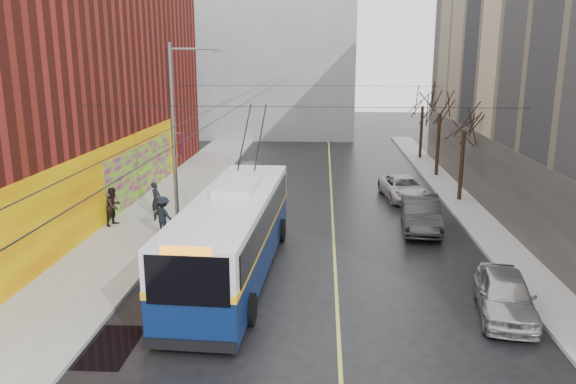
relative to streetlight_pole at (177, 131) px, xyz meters
name	(u,v)px	position (x,y,z in m)	size (l,w,h in m)	color
ground	(291,322)	(6.14, -10.00, -4.85)	(140.00, 140.00, 0.00)	black
sidewalk_left	(156,214)	(-1.86, 2.00, -4.77)	(4.00, 60.00, 0.15)	gray
sidewalk_right	(477,220)	(15.14, 2.00, -4.77)	(2.00, 60.00, 0.15)	gray
lane_line	(332,208)	(7.64, 4.00, -4.84)	(0.12, 50.00, 0.01)	#BFB74C
building_left	(18,82)	(-9.85, 3.99, 2.14)	(12.11, 36.00, 14.00)	#581A11
building_far	(259,49)	(0.14, 34.99, 4.17)	(20.50, 12.10, 18.00)	gray
streetlight_pole	(177,131)	(0.00, 0.00, 0.00)	(2.65, 0.60, 9.00)	slate
catenary_wires	(261,95)	(3.60, 4.77, 1.40)	(18.00, 60.00, 0.22)	black
tree_near	(465,117)	(15.14, 6.00, 0.13)	(3.20, 3.20, 6.40)	black
tree_mid	(441,102)	(15.14, 13.00, 0.41)	(3.20, 3.20, 6.68)	black
tree_far	(423,97)	(15.14, 20.00, 0.30)	(3.20, 3.20, 6.57)	black
puddle	(93,346)	(0.34, -11.89, -4.84)	(2.48, 2.67, 0.01)	black
pigeons_flying	(245,88)	(3.44, -0.38, 2.09)	(2.44, 0.99, 2.23)	slate
trolleybus	(233,232)	(3.64, -5.96, -3.14)	(3.47, 13.05, 6.13)	#091944
parked_car_a	(505,295)	(13.14, -9.03, -4.11)	(1.74, 4.32, 1.47)	#9FA0A3
parked_car_b	(421,214)	(11.94, 0.36, -4.03)	(1.73, 4.97, 1.64)	#29292C
parked_car_c	(404,188)	(11.94, 6.45, -4.17)	(2.23, 4.84, 1.35)	silver
following_car	(249,172)	(2.10, 10.13, -4.11)	(1.74, 4.33, 1.48)	silver
pedestrian_a	(156,199)	(-1.65, 1.45, -3.79)	(0.66, 0.43, 1.81)	black
pedestrian_b	(114,206)	(-3.28, -0.28, -3.73)	(0.94, 0.73, 1.93)	black
pedestrian_c	(163,216)	(-0.36, -1.75, -3.76)	(1.21, 0.70, 1.88)	black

